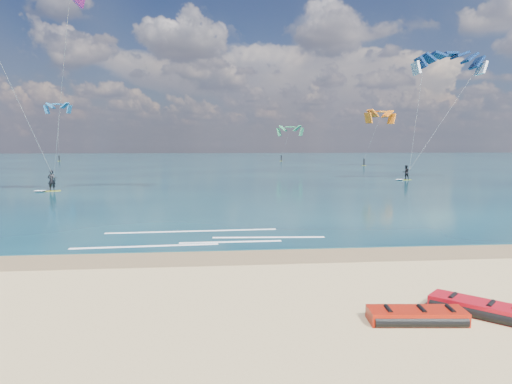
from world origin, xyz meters
TOP-DOWN VIEW (x-y plane):
  - ground at (0.00, 40.00)m, footprint 320.00×320.00m
  - wet_sand_strip at (0.00, 3.00)m, footprint 320.00×2.40m
  - sea at (0.00, 104.00)m, footprint 320.00×200.00m
  - packed_kite_left at (6.32, -3.68)m, footprint 2.54×1.28m
  - packed_kite_mid at (8.17, -3.45)m, footprint 2.69×2.73m
  - kitesurfer_main at (-12.00, 24.04)m, footprint 8.62×9.67m
  - kitesurfer_far at (25.59, 35.45)m, footprint 9.06×5.73m
  - shoreline_foam at (1.19, 6.44)m, footprint 10.75×3.65m
  - distant_kites at (-8.13, 81.23)m, footprint 73.63×44.57m

SIDE VIEW (x-z plane):
  - ground at x=0.00m, z-range 0.00..0.00m
  - packed_kite_left at x=6.32m, z-range -0.19..0.19m
  - packed_kite_mid at x=8.17m, z-range -0.20..0.20m
  - wet_sand_strip at x=0.00m, z-range 0.00..0.01m
  - sea at x=0.00m, z-range 0.00..0.04m
  - shoreline_foam at x=1.19m, z-range 0.04..0.05m
  - distant_kites at x=-8.13m, z-range -1.22..12.47m
  - kitesurfer_far at x=25.59m, z-range 0.39..15.63m
  - kitesurfer_main at x=-12.00m, z-range 0.22..18.33m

